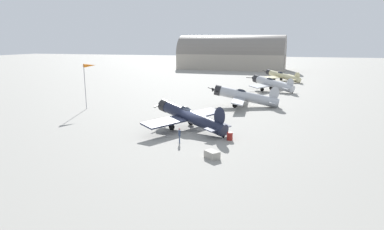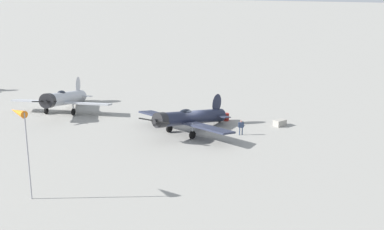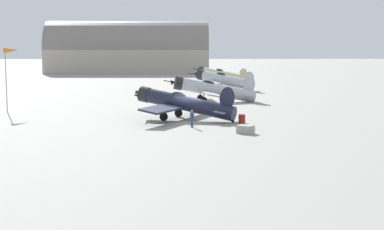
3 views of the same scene
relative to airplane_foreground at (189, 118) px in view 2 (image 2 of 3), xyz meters
The scene contains 7 objects.
ground_plane 1.67m from the airplane_foreground, 63.23° to the left, with size 400.00×400.00×0.00m, color gray.
airplane_foreground is the anchor object (origin of this frame).
airplane_mid_apron 16.84m from the airplane_foreground, 166.20° to the left, with size 11.93×11.57×3.50m.
ground_crew_mechanic 5.43m from the airplane_foreground, ahead, with size 0.57×0.35×1.55m.
equipment_crate 10.20m from the airplane_foreground, 29.16° to the left, with size 1.46×1.54×0.67m.
fuel_drum 6.20m from the airplane_foreground, 61.84° to the left, with size 0.65×0.65×0.83m.
windsock_mast 20.27m from the airplane_foreground, 113.30° to the right, with size 1.98×1.48×6.81m.
Camera 2 is at (13.84, -51.44, 17.01)m, focal length 50.20 mm.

